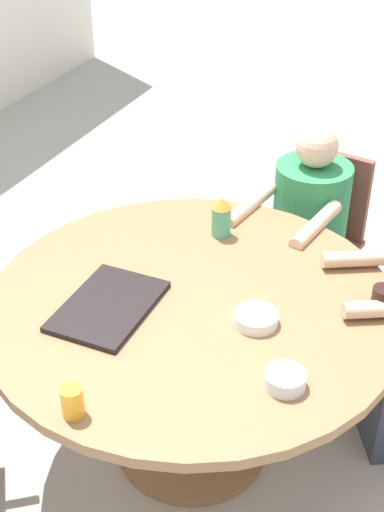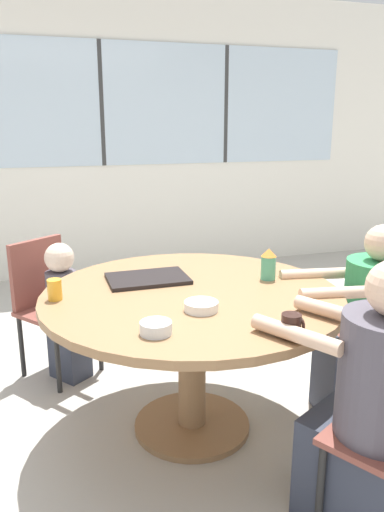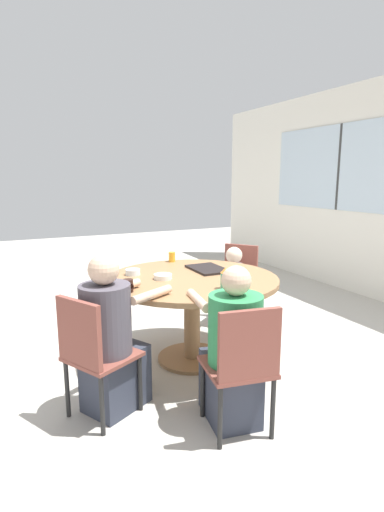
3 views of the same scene
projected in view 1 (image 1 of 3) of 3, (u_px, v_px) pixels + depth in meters
ground_plane at (192, 446)px, 2.91m from camera, size 16.00×16.00×0.00m
dining_table at (192, 329)px, 2.57m from camera, size 1.46×1.46×0.75m
chair_for_woman_green_shirt at (320, 225)px, 3.40m from camera, size 0.46×0.46×0.85m
person_woman_green_shirt at (303, 248)px, 3.30m from camera, size 0.67×0.43×1.06m
food_tray_dark at (108, 306)px, 2.45m from camera, size 0.41×0.28×0.02m
coffee_mug at (383, 299)px, 2.42m from camera, size 0.08×0.08×0.09m
sippy_cup at (221, 216)px, 2.81m from camera, size 0.08×0.08×0.17m
juice_glass at (72, 401)px, 2.01m from camera, size 0.07×0.07×0.10m
bowl_white_shallow at (256, 318)px, 2.37m from camera, size 0.15×0.15×0.04m
bowl_cereal at (285, 380)px, 2.12m from camera, size 0.13×0.13×0.05m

